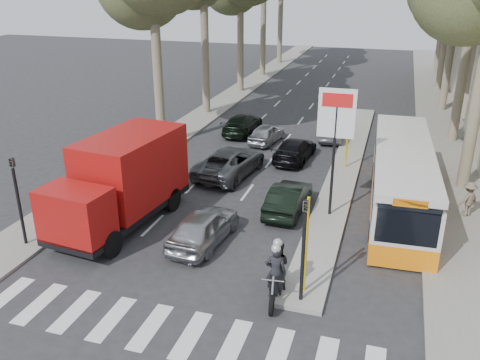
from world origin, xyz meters
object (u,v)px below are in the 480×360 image
(motorcycle, at_px, (276,270))
(silver_hatchback, at_px, (203,227))
(city_bus, at_px, (402,177))
(dark_hatchback, at_px, (288,198))
(red_truck, at_px, (123,180))

(motorcycle, bearing_deg, silver_hatchback, 137.50)
(city_bus, bearing_deg, motorcycle, -117.06)
(silver_hatchback, distance_m, city_bus, 9.11)
(city_bus, distance_m, motorcycle, 8.89)
(city_bus, xyz_separation_m, motorcycle, (-3.69, -8.06, -0.60))
(dark_hatchback, bearing_deg, motorcycle, 100.54)
(silver_hatchback, height_order, city_bus, city_bus)
(dark_hatchback, distance_m, city_bus, 5.05)
(city_bus, height_order, motorcycle, city_bus)
(silver_hatchback, bearing_deg, red_truck, -5.11)
(silver_hatchback, relative_size, dark_hatchback, 1.03)
(silver_hatchback, bearing_deg, city_bus, -137.37)
(silver_hatchback, xyz_separation_m, dark_hatchback, (2.54, 3.74, -0.04))
(silver_hatchback, xyz_separation_m, city_bus, (7.18, 5.55, 0.83))
(motorcycle, bearing_deg, dark_hatchback, 91.90)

